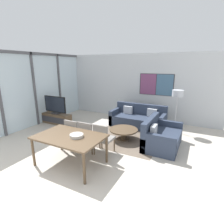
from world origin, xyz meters
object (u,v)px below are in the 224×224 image
Objects in this scene: television at (55,105)px; fruit_bowl at (77,135)px; tv_console at (56,119)px; dining_chair_centre at (88,135)px; coffee_table at (123,132)px; sofa_side at (160,137)px; dining_chair_left at (74,132)px; sofa_main at (138,119)px; floor_lamp at (177,96)px; dining_table at (70,139)px; dining_chair_right at (103,137)px.

television is 3.45m from fruit_bowl.
tv_console is 1.55× the size of dining_chair_centre.
dining_chair_centre is at bearing -114.77° from coffee_table.
sofa_side is 4.65× the size of fruit_bowl.
coffee_table is 1.05× the size of dining_chair_left.
dining_chair_left is 0.45m from dining_chair_centre.
floor_lamp is at bearing 1.27° from sofa_main.
floor_lamp is (1.90, 2.66, 0.80)m from dining_chair_centre.
floor_lamp reaches higher than sofa_side.
coffee_table is at bearing 79.46° from fruit_bowl.
sofa_main is 3.40m from fruit_bowl.
dining_chair_left is at bearing -33.88° from television.
dining_chair_centre reaches higher than sofa_main.
floor_lamp reaches higher than coffee_table.
sofa_side is 2.52m from fruit_bowl.
fruit_bowl is at bearing 6.69° from dining_table.
television is at bearing 155.79° from dining_chair_right.
coffee_table is at bearing -90.00° from sofa_main.
television is 0.52× the size of sofa_main.
dining_chair_centre reaches higher than tv_console.
fruit_bowl is at bearing -37.36° from television.
television is 0.73× the size of sofa_side.
tv_console is at bearing 155.81° from dining_chair_right.
sofa_side is 1.75m from floor_lamp.
sofa_main is 2.69m from dining_chair_centre.
dining_chair_centre is 0.58× the size of floor_lamp.
sofa_main is 1.30× the size of dining_table.
tv_console reaches higher than coffee_table.
floor_lamp reaches higher than dining_table.
floor_lamp is (1.36, 0.03, 1.02)m from sofa_main.
dining_chair_left is (2.10, -1.41, 0.28)m from tv_console.
television reaches higher than sofa_main.
sofa_side is 1.75m from dining_chair_right.
television is at bearing 151.68° from dining_chair_centre.
coffee_table is at bearing 93.48° from sofa_side.
floor_lamp reaches higher than dining_chair_left.
tv_console is 4.26× the size of fruit_bowl.
television reaches higher than tv_console.
sofa_side is at bearing 30.99° from dining_chair_left.
dining_chair_right is (0.45, 0.77, -0.17)m from dining_table.
sofa_side is at bearing -98.78° from floor_lamp.
coffee_table is (-1.14, -0.07, -0.01)m from sofa_side.
floor_lamp is (1.36, 1.48, 1.03)m from coffee_table.
dining_chair_right is at bearing -94.59° from coffee_table.
sofa_main is 1.70m from floor_lamp.
dining_chair_right is at bearing 3.19° from dining_chair_centre.
television is at bearing 142.64° from fruit_bowl.
dining_chair_centre is at bearing -176.81° from dining_chair_right.
television is 4.66m from floor_lamp.
dining_table is at bearing -90.00° from dining_chair_centre.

